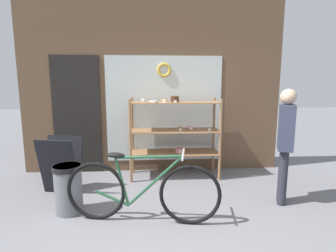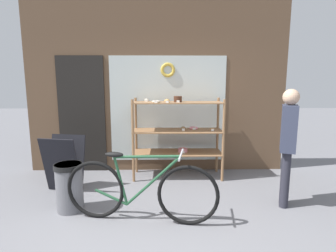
% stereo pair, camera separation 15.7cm
% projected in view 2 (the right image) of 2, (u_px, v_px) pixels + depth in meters
% --- Properties ---
extents(storefront_facade, '(4.69, 0.13, 3.82)m').
position_uv_depth(storefront_facade, '(155.00, 70.00, 4.70)').
color(storefront_facade, brown).
rests_on(storefront_facade, ground_plane).
extents(display_case, '(1.52, 0.52, 1.40)m').
position_uv_depth(display_case, '(178.00, 130.00, 4.48)').
color(display_case, '#8E6642').
rests_on(display_case, ground_plane).
extents(bicycle, '(1.81, 0.47, 0.84)m').
position_uv_depth(bicycle, '(140.00, 190.00, 3.05)').
color(bicycle, black).
rests_on(bicycle, ground_plane).
extents(sandwich_board, '(0.61, 0.47, 0.83)m').
position_uv_depth(sandwich_board, '(64.00, 164.00, 3.93)').
color(sandwich_board, black).
rests_on(sandwich_board, ground_plane).
extents(pedestrian, '(0.29, 0.36, 1.55)m').
position_uv_depth(pedestrian, '(288.00, 139.00, 3.37)').
color(pedestrian, '#282833').
rests_on(pedestrian, ground_plane).
extents(trash_bin, '(0.35, 0.35, 0.62)m').
position_uv_depth(trash_bin, '(69.00, 185.00, 3.33)').
color(trash_bin, slate).
rests_on(trash_bin, ground_plane).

